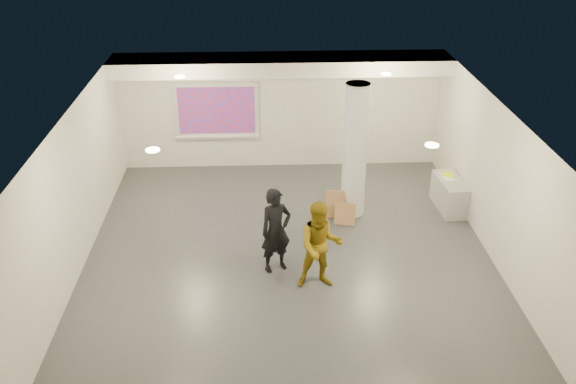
{
  "coord_description": "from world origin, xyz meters",
  "views": [
    {
      "loc": [
        -0.51,
        -10.81,
        6.85
      ],
      "look_at": [
        0.0,
        0.4,
        1.25
      ],
      "focal_mm": 40.0,
      "sensor_mm": 36.0,
      "label": 1
    }
  ],
  "objects_px": {
    "column": "(355,151)",
    "woman": "(276,231)",
    "projection_screen": "(217,111)",
    "credenza": "(450,194)",
    "man": "(320,246)"
  },
  "relations": [
    {
      "from": "column",
      "to": "woman",
      "type": "bearing_deg",
      "value": -128.84
    },
    {
      "from": "woman",
      "to": "column",
      "type": "bearing_deg",
      "value": 27.03
    },
    {
      "from": "column",
      "to": "credenza",
      "type": "bearing_deg",
      "value": 2.97
    },
    {
      "from": "projection_screen",
      "to": "credenza",
      "type": "bearing_deg",
      "value": -25.5
    },
    {
      "from": "man",
      "to": "projection_screen",
      "type": "bearing_deg",
      "value": 109.09
    },
    {
      "from": "projection_screen",
      "to": "man",
      "type": "bearing_deg",
      "value": -68.66
    },
    {
      "from": "column",
      "to": "man",
      "type": "relative_size",
      "value": 1.76
    },
    {
      "from": "credenza",
      "to": "woman",
      "type": "bearing_deg",
      "value": -153.49
    },
    {
      "from": "projection_screen",
      "to": "woman",
      "type": "relative_size",
      "value": 1.25
    },
    {
      "from": "column",
      "to": "credenza",
      "type": "xyz_separation_m",
      "value": [
        2.22,
        0.12,
        -1.15
      ]
    },
    {
      "from": "projection_screen",
      "to": "man",
      "type": "relative_size",
      "value": 1.24
    },
    {
      "from": "column",
      "to": "man",
      "type": "bearing_deg",
      "value": -109.39
    },
    {
      "from": "projection_screen",
      "to": "credenza",
      "type": "xyz_separation_m",
      "value": [
        5.32,
        -2.54,
        -1.17
      ]
    },
    {
      "from": "projection_screen",
      "to": "man",
      "type": "distance_m",
      "value": 5.87
    },
    {
      "from": "column",
      "to": "projection_screen",
      "type": "distance_m",
      "value": 4.08
    }
  ]
}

